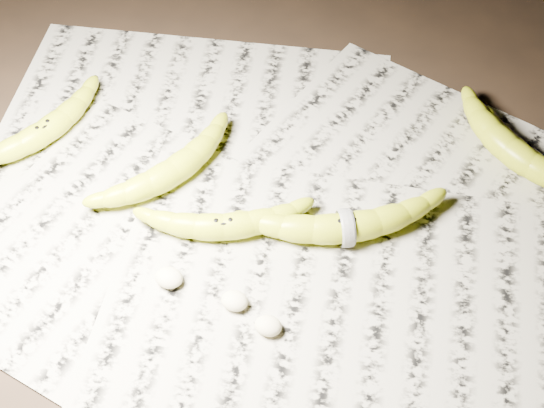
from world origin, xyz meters
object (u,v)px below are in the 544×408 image
(banana_left_a, at_px, (43,130))
(banana_center, at_px, (224,225))
(banana_left_b, at_px, (173,170))
(banana_upper_b, at_px, (524,154))
(banana_taped, at_px, (346,226))
(banana_upper_a, at_px, (510,148))

(banana_left_a, distance_m, banana_center, 0.30)
(banana_left_b, xyz_separation_m, banana_upper_b, (0.43, 0.19, -0.00))
(banana_center, relative_size, banana_upper_b, 1.22)
(banana_taped, bearing_deg, banana_left_b, 149.41)
(banana_left_b, bearing_deg, banana_taped, -64.88)
(banana_left_a, xyz_separation_m, banana_left_b, (0.20, -0.01, 0.00))
(banana_left_a, distance_m, banana_left_b, 0.20)
(banana_left_a, height_order, banana_upper_b, banana_left_a)
(banana_taped, distance_m, banana_upper_a, 0.27)
(banana_taped, bearing_deg, banana_left_a, 149.84)
(banana_upper_b, bearing_deg, banana_upper_a, -149.20)
(banana_upper_a, bearing_deg, banana_upper_b, 33.00)
(banana_left_a, bearing_deg, banana_center, -79.53)
(banana_left_b, height_order, banana_center, banana_left_b)
(banana_upper_b, bearing_deg, banana_center, -110.61)
(banana_left_a, relative_size, banana_left_b, 1.02)
(banana_center, bearing_deg, banana_upper_a, 14.49)
(banana_left_b, distance_m, banana_taped, 0.24)
(banana_left_a, distance_m, banana_taped, 0.44)
(banana_left_b, relative_size, banana_center, 1.03)
(banana_center, height_order, banana_upper_b, banana_center)
(banana_taped, bearing_deg, banana_center, 170.81)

